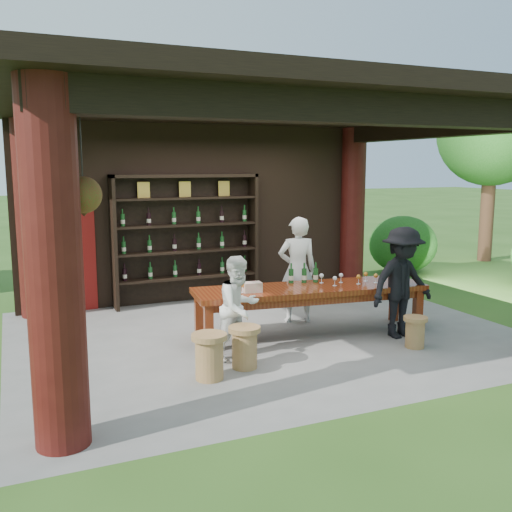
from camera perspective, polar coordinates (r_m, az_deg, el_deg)
name	(u,v)px	position (r m, az deg, el deg)	size (l,w,h in m)	color
ground	(266,334)	(8.76, 1.05, -7.83)	(90.00, 90.00, 0.00)	#2D5119
pavilion	(254,193)	(8.78, -0.15, 6.35)	(7.50, 6.00, 3.60)	slate
wine_shelf	(187,239)	(10.59, -6.95, 1.68)	(2.71, 0.41, 2.39)	black
tasting_table	(310,294)	(8.62, 5.44, -3.78)	(3.59, 1.31, 0.75)	#5B1D0D
stool_near_left	(244,346)	(7.30, -1.16, -8.99)	(0.41, 0.41, 0.54)	olive
stool_near_right	(415,331)	(8.40, 15.62, -7.25)	(0.34, 0.34, 0.44)	olive
stool_far_left	(209,355)	(6.95, -4.69, -9.86)	(0.43, 0.43, 0.56)	olive
host	(297,270)	(9.29, 4.15, -1.38)	(0.63, 0.41, 1.73)	silver
guest_woman	(239,308)	(7.55, -1.71, -5.18)	(0.67, 0.52, 1.38)	white
guest_man	(402,283)	(8.72, 14.41, -2.59)	(1.07, 0.62, 1.66)	black
table_bottles	(304,273)	(8.83, 4.79, -1.68)	(0.46, 0.18, 0.31)	#194C1E
table_glasses	(335,280)	(8.75, 7.93, -2.36)	(2.20, 0.41, 0.15)	silver
napkin_basket	(252,287)	(8.17, -0.38, -3.13)	(0.26, 0.18, 0.14)	#BF6672
shrubs	(353,281)	(10.12, 9.70, -2.52)	(14.62, 7.20, 1.36)	#194C14
trees	(369,123)	(11.70, 11.19, 12.93)	(22.25, 11.12, 4.80)	#3F2819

